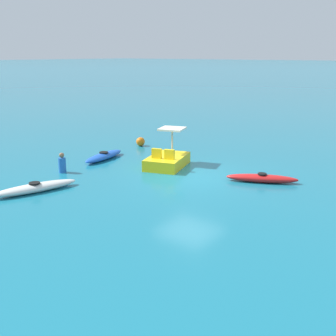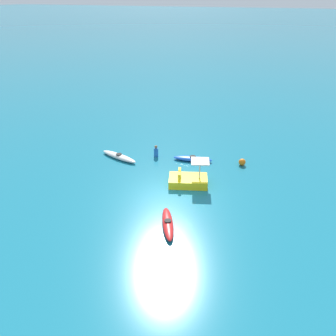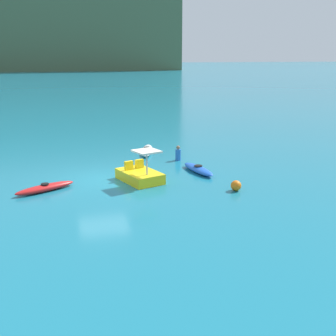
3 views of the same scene
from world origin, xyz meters
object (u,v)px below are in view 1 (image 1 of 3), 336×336
object	(u,v)px
kayak_red	(262,178)
kayak_white	(35,188)
person_near_shore	(62,164)
pedal_boat_yellow	(167,159)
buoy_orange	(140,142)
kayak_blue	(104,156)

from	to	relation	value
kayak_red	kayak_white	size ratio (longest dim) A/B	0.84
person_near_shore	kayak_white	bearing A→B (deg)	120.45
kayak_red	pedal_boat_yellow	distance (m)	4.51
buoy_orange	person_near_shore	distance (m)	6.25
pedal_boat_yellow	person_near_shore	size ratio (longest dim) A/B	3.14
kayak_red	kayak_white	bearing A→B (deg)	46.69
buoy_orange	pedal_boat_yellow	bearing A→B (deg)	147.15
buoy_orange	person_near_shore	size ratio (longest dim) A/B	0.55
pedal_boat_yellow	buoy_orange	distance (m)	4.73
kayak_red	pedal_boat_yellow	xyz separation A→B (m)	(4.48, 0.48, 0.17)
kayak_red	person_near_shore	xyz separation A→B (m)	(7.44, 4.08, 0.22)
buoy_orange	person_near_shore	bearing A→B (deg)	99.36
kayak_white	kayak_red	bearing A→B (deg)	-133.31
kayak_red	pedal_boat_yellow	bearing A→B (deg)	6.16
pedal_boat_yellow	buoy_orange	world-z (taller)	pedal_boat_yellow
kayak_red	kayak_white	xyz separation A→B (m)	(6.06, 6.43, 0.00)
kayak_white	person_near_shore	xyz separation A→B (m)	(1.38, -2.35, 0.22)
kayak_white	pedal_boat_yellow	bearing A→B (deg)	-104.87
person_near_shore	buoy_orange	bearing A→B (deg)	-80.64
kayak_white	pedal_boat_yellow	world-z (taller)	pedal_boat_yellow
kayak_white	person_near_shore	distance (m)	2.73
kayak_white	kayak_blue	size ratio (longest dim) A/B	1.15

